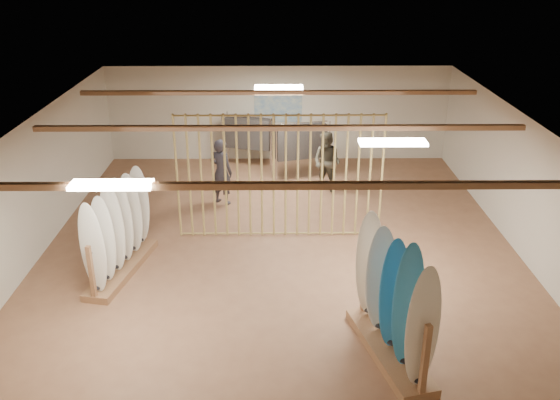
{
  "coord_description": "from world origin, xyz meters",
  "views": [
    {
      "loc": [
        -0.1,
        -11.06,
        5.95
      ],
      "look_at": [
        0.0,
        0.0,
        1.2
      ],
      "focal_mm": 38.0,
      "sensor_mm": 36.0,
      "label": 1
    }
  ],
  "objects_px": {
    "rack_right": "(392,316)",
    "clothing_rack_b": "(301,141)",
    "shopper_a": "(221,167)",
    "shopper_b": "(327,158)",
    "clothing_rack_a": "(249,133)",
    "rack_left": "(119,242)"
  },
  "relations": [
    {
      "from": "rack_right",
      "to": "shopper_a",
      "type": "relative_size",
      "value": 1.23
    },
    {
      "from": "rack_left",
      "to": "rack_right",
      "type": "height_order",
      "value": "rack_right"
    },
    {
      "from": "clothing_rack_a",
      "to": "shopper_b",
      "type": "bearing_deg",
      "value": -25.85
    },
    {
      "from": "clothing_rack_a",
      "to": "clothing_rack_b",
      "type": "relative_size",
      "value": 0.95
    },
    {
      "from": "rack_right",
      "to": "clothing_rack_b",
      "type": "xyz_separation_m",
      "value": [
        -1.09,
        7.81,
        0.33
      ]
    },
    {
      "from": "clothing_rack_b",
      "to": "shopper_a",
      "type": "distance_m",
      "value": 2.68
    },
    {
      "from": "clothing_rack_a",
      "to": "shopper_a",
      "type": "xyz_separation_m",
      "value": [
        -0.57,
        -2.7,
        -0.06
      ]
    },
    {
      "from": "rack_left",
      "to": "shopper_b",
      "type": "relative_size",
      "value": 1.35
    },
    {
      "from": "rack_right",
      "to": "clothing_rack_a",
      "type": "height_order",
      "value": "rack_right"
    },
    {
      "from": "shopper_a",
      "to": "shopper_b",
      "type": "height_order",
      "value": "shopper_a"
    },
    {
      "from": "rack_right",
      "to": "shopper_a",
      "type": "bearing_deg",
      "value": 102.75
    },
    {
      "from": "rack_right",
      "to": "rack_left",
      "type": "bearing_deg",
      "value": 136.82
    },
    {
      "from": "rack_left",
      "to": "rack_right",
      "type": "relative_size",
      "value": 1.05
    },
    {
      "from": "rack_right",
      "to": "shopper_a",
      "type": "distance_m",
      "value": 6.82
    },
    {
      "from": "rack_right",
      "to": "shopper_b",
      "type": "xyz_separation_m",
      "value": [
        -0.44,
        6.83,
        0.18
      ]
    },
    {
      "from": "clothing_rack_a",
      "to": "rack_left",
      "type": "bearing_deg",
      "value": -93.74
    },
    {
      "from": "clothing_rack_b",
      "to": "shopper_a",
      "type": "height_order",
      "value": "shopper_a"
    },
    {
      "from": "clothing_rack_a",
      "to": "shopper_b",
      "type": "distance_m",
      "value": 2.86
    },
    {
      "from": "clothing_rack_a",
      "to": "shopper_a",
      "type": "distance_m",
      "value": 2.76
    },
    {
      "from": "shopper_a",
      "to": "clothing_rack_a",
      "type": "bearing_deg",
      "value": -71.7
    },
    {
      "from": "rack_right",
      "to": "shopper_b",
      "type": "height_order",
      "value": "rack_right"
    },
    {
      "from": "clothing_rack_b",
      "to": "shopper_b",
      "type": "distance_m",
      "value": 1.18
    }
  ]
}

